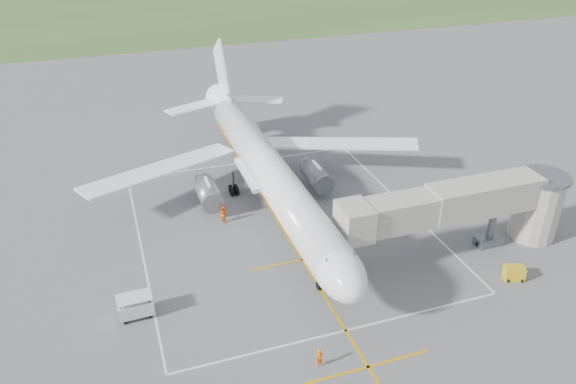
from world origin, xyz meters
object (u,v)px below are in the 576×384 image
object	(u,v)px
ramp_worker_nose	(319,358)
ramp_worker_wing	(224,214)
airliner	(267,169)
baggage_cart	(135,306)
jet_bridge	(476,206)
gpu_unit	(514,273)

from	to	relation	value
ramp_worker_nose	ramp_worker_wing	world-z (taller)	ramp_worker_wing
airliner	baggage_cart	bearing A→B (deg)	-138.47
jet_bridge	ramp_worker_nose	distance (m)	21.59
jet_bridge	ramp_worker_wing	xyz separation A→B (m)	(-21.05, 12.55, -3.84)
baggage_cart	ramp_worker_wing	xyz separation A→B (m)	(10.07, 11.93, -0.08)
jet_bridge	baggage_cart	size ratio (longest dim) A/B	8.24
airliner	gpu_unit	world-z (taller)	airliner
ramp_worker_nose	ramp_worker_wing	xyz separation A→B (m)	(-1.96, 21.83, 0.12)
ramp_worker_nose	baggage_cart	bearing A→B (deg)	132.16
airliner	ramp_worker_wing	distance (m)	6.59
airliner	jet_bridge	bearing A→B (deg)	-42.19
baggage_cart	ramp_worker_nose	world-z (taller)	baggage_cart
gpu_unit	ramp_worker_nose	size ratio (longest dim) A/B	1.27
gpu_unit	ramp_worker_nose	bearing A→B (deg)	-148.03
jet_bridge	gpu_unit	size ratio (longest dim) A/B	11.75
ramp_worker_wing	baggage_cart	bearing A→B (deg)	107.80
airliner	baggage_cart	distance (m)	20.85
ramp_worker_nose	ramp_worker_wing	bearing A→B (deg)	86.72
jet_bridge	ramp_worker_wing	world-z (taller)	jet_bridge
airliner	gpu_unit	size ratio (longest dim) A/B	23.47
baggage_cart	ramp_worker_nose	bearing A→B (deg)	-41.78
jet_bridge	baggage_cart	xyz separation A→B (m)	(-31.12, 0.61, -3.76)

